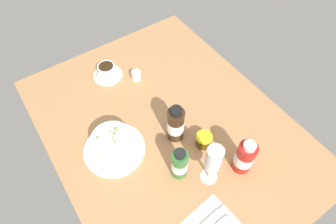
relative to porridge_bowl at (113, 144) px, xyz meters
The scene contains 9 objects.
ground_plane 22.33cm from the porridge_bowl, 84.85° to the left, with size 110.00×84.00×3.00cm, color #B27F51.
porridge_bowl is the anchor object (origin of this frame).
coffee_cup 37.16cm from the porridge_bowl, 156.63° to the left, with size 12.57×12.57×5.70cm.
creamer_jug 35.24cm from the porridge_bowl, 136.67° to the left, with size 4.05×4.86×4.71cm.
wine_glass 35.37cm from the porridge_bowl, 38.34° to the left, with size 5.87×5.87×18.49cm.
jam_jar 32.04cm from the porridge_bowl, 60.34° to the left, with size 5.78×5.78×5.27cm.
sauce_bottle_red 44.75cm from the porridge_bowl, 47.67° to the left, with size 6.37×6.37×15.04cm.
sauce_bottle_brown 22.65cm from the porridge_bowl, 71.25° to the left, with size 6.19×6.19×16.43cm.
sauce_bottle_green 24.53cm from the porridge_bowl, 35.43° to the left, with size 5.54×5.54×14.04cm.
Camera 1 is at (48.90, -32.96, 90.50)cm, focal length 30.25 mm.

